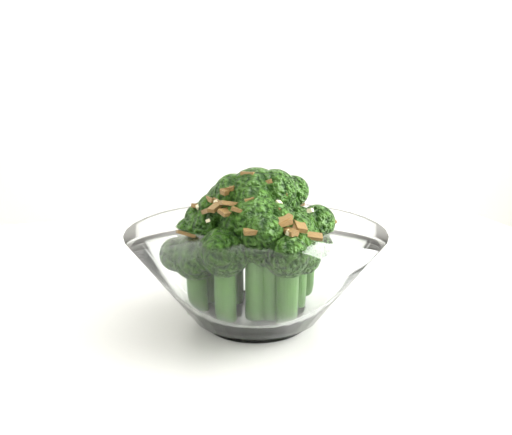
{
  "coord_description": "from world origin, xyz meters",
  "views": [
    {
      "loc": [
        0.22,
        -0.52,
        0.95
      ],
      "look_at": [
        0.22,
        -0.08,
        0.84
      ],
      "focal_mm": 40.0,
      "sensor_mm": 36.0,
      "label": 1
    }
  ],
  "objects": [
    {
      "name": "table",
      "position": [
        0.04,
        -0.13,
        0.68
      ],
      "size": [
        1.37,
        1.1,
        0.75
      ],
      "color": "white",
      "rests_on": "ground"
    },
    {
      "name": "broccoli_dish",
      "position": [
        0.22,
        -0.08,
        0.8
      ],
      "size": [
        0.21,
        0.21,
        0.13
      ],
      "color": "white",
      "rests_on": "table"
    }
  ]
}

